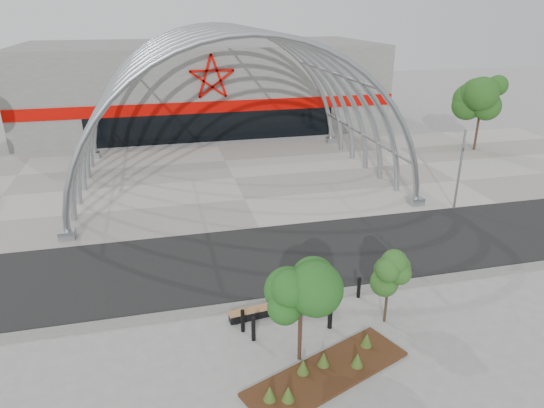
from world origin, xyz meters
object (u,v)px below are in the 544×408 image
Objects in this scene: signal_pole at (460,169)px; bollard_2 at (293,300)px; bench_0 at (253,314)px; street_tree_1 at (389,271)px; bench_1 at (303,306)px; street_tree_0 at (301,283)px.

bollard_2 is (-12.33, -7.88, -2.04)m from signal_pole.
bench_0 is at bearing -150.13° from signal_pole.
signal_pole reaches higher than bench_0.
street_tree_1 is at bearing -133.94° from signal_pole.
street_tree_1 is 3.75m from bench_1.
bollard_2 is at bearing 156.93° from bench_1.
street_tree_0 is 4.41× the size of bollard_2.
signal_pole is 14.77m from bollard_2.
signal_pole is 2.46× the size of bench_0.
signal_pole is 13.10m from street_tree_1.
signal_pole is at bearing 46.06° from street_tree_1.
bench_0 is 1.67m from bollard_2.
street_tree_1 reaches higher than bench_1.
signal_pole is 2.12× the size of bench_1.
bench_1 reaches higher than bench_0.
bollard_2 is at bearing 154.39° from street_tree_1.
signal_pole is 14.58m from bench_1.
bench_0 is (-13.97, -8.02, -2.32)m from signal_pole.
signal_pole is 1.14× the size of street_tree_0.
signal_pole is at bearing 29.87° from bench_0.
signal_pole is 5.04× the size of bollard_2.
street_tree_0 is 3.98m from bench_1.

